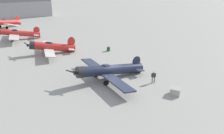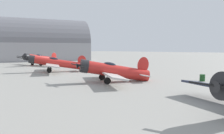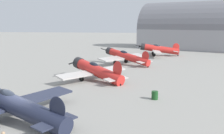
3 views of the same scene
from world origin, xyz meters
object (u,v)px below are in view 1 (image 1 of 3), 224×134
airplane_foreground (109,70)px  equipment_crate (176,91)px  airplane_outer_stand (6,22)px  ground_crew_mechanic (154,76)px  airplane_far_line (17,33)px  fuel_drum (108,49)px  airplane_mid_apron (51,47)px

airplane_foreground → equipment_crate: airplane_foreground is taller
airplane_outer_stand → equipment_crate: (55.66, -10.45, -1.12)m
airplane_outer_stand → equipment_crate: airplane_outer_stand is taller
airplane_outer_stand → ground_crew_mechanic: 52.58m
airplane_far_line → fuel_drum: size_ratio=12.42×
airplane_foreground → airplane_far_line: size_ratio=1.24×
airplane_far_line → airplane_outer_stand: 16.05m
airplane_far_line → fuel_drum: (23.04, 5.33, -1.12)m
airplane_foreground → airplane_outer_stand: size_ratio=0.97×
airplane_far_line → equipment_crate: bearing=118.0°
airplane_mid_apron → ground_crew_mechanic: bearing=124.7°
airplane_outer_stand → airplane_foreground: bearing=71.9°
airplane_foreground → airplane_mid_apron: airplane_mid_apron is taller
airplane_foreground → ground_crew_mechanic: size_ratio=7.69×
airplane_outer_stand → equipment_crate: bearing=75.4°
fuel_drum → airplane_outer_stand: bearing=178.9°
airplane_foreground → airplane_far_line: (-31.11, 5.55, 0.13)m
fuel_drum → airplane_far_line: bearing=-167.0°
airplane_outer_stand → fuel_drum: airplane_outer_stand is taller
airplane_far_line → airplane_outer_stand: airplane_outer_stand is taller
airplane_far_line → fuel_drum: bearing=137.2°
fuel_drum → equipment_crate: bearing=-28.8°
airplane_mid_apron → airplane_outer_stand: bearing=-69.8°
airplane_mid_apron → fuel_drum: (8.12, 7.74, -0.94)m
airplane_foreground → ground_crew_mechanic: bearing=139.5°
airplane_mid_apron → airplane_far_line: bearing=-63.2°
airplane_foreground → airplane_far_line: bearing=-75.1°
airplane_mid_apron → airplane_far_line: 15.11m
airplane_far_line → airplane_foreground: bearing=114.0°
airplane_mid_apron → airplane_outer_stand: size_ratio=0.74×
airplane_foreground → equipment_crate: bearing=121.7°
airplane_far_line → equipment_crate: 41.04m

